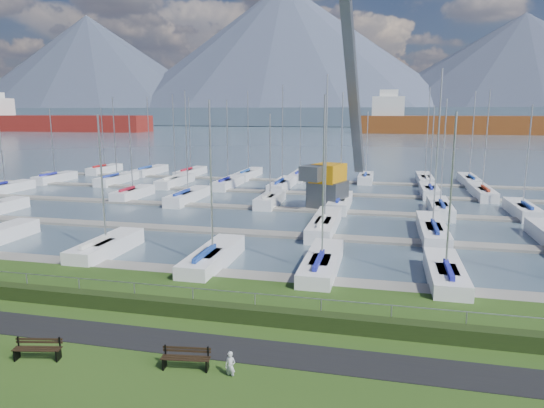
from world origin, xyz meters
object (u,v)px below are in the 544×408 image
(bench_left, at_px, (38,349))
(person, at_px, (230,362))
(bench_right, at_px, (186,358))
(crane, at_px, (334,152))

(bench_left, bearing_deg, person, -7.79)
(bench_right, height_order, crane, crane)
(person, xyz_separation_m, crane, (0.10, 33.80, 4.79))
(crane, bearing_deg, person, -71.15)
(person, relative_size, crane, 0.05)
(bench_right, bearing_deg, person, -11.34)
(bench_left, relative_size, crane, 0.08)
(bench_left, xyz_separation_m, crane, (7.59, 34.30, 4.91))
(person, distance_m, crane, 34.13)
(bench_left, distance_m, person, 7.51)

